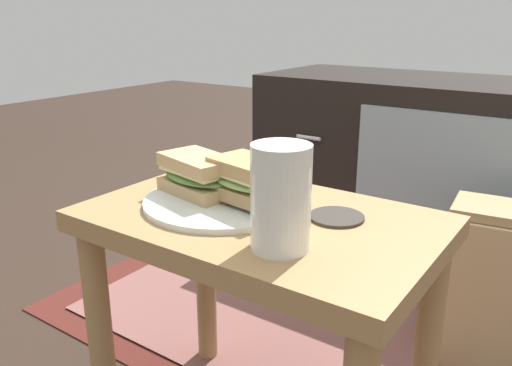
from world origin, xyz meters
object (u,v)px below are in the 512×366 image
at_px(plate, 224,201).
at_px(beer_glass, 281,198).
at_px(sandwich_front, 197,175).
at_px(paper_bag, 496,287).
at_px(tv_cabinet, 416,171).
at_px(sandwich_back, 251,180).
at_px(coaster, 337,217).

relative_size(plate, beer_glass, 1.82).
relative_size(sandwich_front, beer_glass, 1.11).
bearing_deg(beer_glass, paper_bag, 72.24).
distance_m(sandwich_front, beer_glass, 0.24).
xyz_separation_m(tv_cabinet, sandwich_back, (0.02, -0.94, 0.22)).
height_order(tv_cabinet, plate, tv_cabinet).
bearing_deg(paper_bag, sandwich_front, -128.76).
bearing_deg(coaster, sandwich_front, -166.90).
height_order(tv_cabinet, beer_glass, beer_glass).
relative_size(plate, coaster, 3.05).
xyz_separation_m(plate, sandwich_front, (-0.05, -0.01, 0.04)).
distance_m(plate, coaster, 0.19).
height_order(coaster, paper_bag, coaster).
height_order(tv_cabinet, sandwich_front, tv_cabinet).
height_order(plate, coaster, plate).
xyz_separation_m(coaster, paper_bag, (0.18, 0.46, -0.28)).
height_order(plate, sandwich_back, sandwich_back).
bearing_deg(coaster, sandwich_back, -163.02).
relative_size(sandwich_back, coaster, 1.78).
height_order(tv_cabinet, paper_bag, tv_cabinet).
xyz_separation_m(plate, coaster, (0.19, 0.05, -0.00)).
relative_size(coaster, paper_bag, 0.23).
relative_size(tv_cabinet, beer_glass, 6.62).
relative_size(tv_cabinet, coaster, 11.11).
distance_m(sandwich_back, beer_glass, 0.16).
height_order(tv_cabinet, sandwich_back, tv_cabinet).
relative_size(tv_cabinet, sandwich_back, 6.25).
xyz_separation_m(tv_cabinet, coaster, (0.16, -0.90, 0.17)).
xyz_separation_m(tv_cabinet, beer_glass, (0.14, -1.04, 0.24)).
relative_size(plate, sandwich_front, 1.64).
bearing_deg(plate, coaster, 14.53).
height_order(sandwich_back, paper_bag, sandwich_back).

